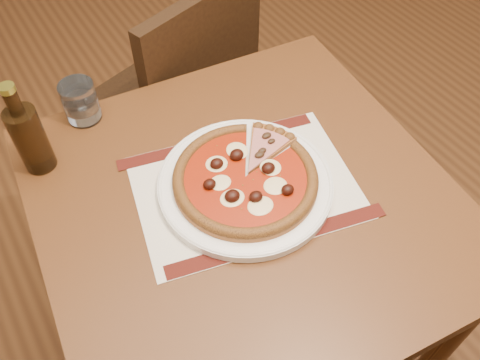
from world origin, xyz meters
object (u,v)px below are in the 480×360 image
(plate, at_px, (245,184))
(table, at_px, (245,225))
(pizza, at_px, (245,178))
(chair_far, at_px, (182,96))
(water_glass, at_px, (80,102))
(bottle, at_px, (29,137))

(plate, bearing_deg, table, -121.93)
(pizza, bearing_deg, plate, 32.26)
(chair_far, relative_size, pizza, 3.08)
(plate, relative_size, water_glass, 3.75)
(table, height_order, chair_far, chair_far)
(plate, distance_m, water_glass, 0.41)
(chair_far, bearing_deg, table, 59.12)
(table, relative_size, water_glass, 9.46)
(table, xyz_separation_m, plate, (0.01, 0.02, 0.11))
(pizza, distance_m, bottle, 0.43)
(plate, xyz_separation_m, pizza, (-0.00, -0.00, 0.02))
(bottle, bearing_deg, table, -43.24)
(bottle, bearing_deg, plate, -40.35)
(water_glass, bearing_deg, pizza, -61.42)
(water_glass, distance_m, bottle, 0.16)
(plate, relative_size, pizza, 1.21)
(chair_far, bearing_deg, plate, 59.79)
(chair_far, height_order, bottle, bottle)
(table, bearing_deg, bottle, 136.76)
(pizza, xyz_separation_m, water_glass, (-0.20, 0.36, 0.02))
(water_glass, height_order, bottle, bottle)
(bottle, bearing_deg, pizza, -40.42)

